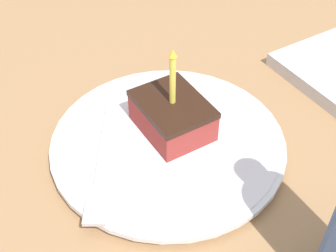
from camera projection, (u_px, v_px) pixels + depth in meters
ground_plane at (175, 153)px, 0.61m from camera, size 2.40×2.40×0.04m
plate at (168, 143)px, 0.58m from camera, size 0.29×0.29×0.02m
cake_slice at (171, 115)px, 0.57m from camera, size 0.07×0.10×0.12m
fork at (102, 164)px, 0.54m from camera, size 0.12×0.18×0.00m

